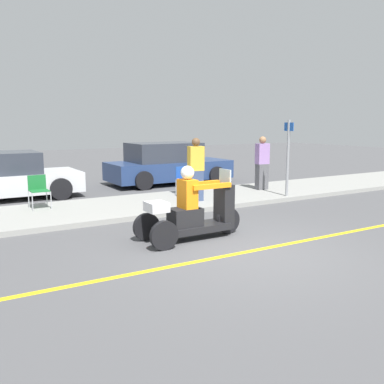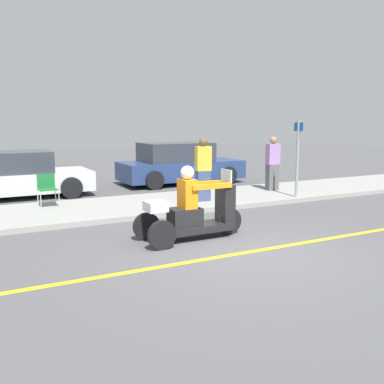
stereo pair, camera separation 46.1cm
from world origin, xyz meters
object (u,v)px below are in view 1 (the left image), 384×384
Objects in this scene: parked_car_lot_left at (2,177)px; street_sign at (288,155)px; folding_chair_curbside at (184,177)px; parked_car_lot_far at (168,164)px; spectator_far_back at (196,171)px; folding_chair_set_back at (38,188)px; spectator_by_tree at (262,164)px; motorcycle_trike at (193,213)px.

parked_car_lot_left is 8.37m from street_sign.
parked_car_lot_far is (0.97, 2.93, 0.09)m from folding_chair_curbside.
spectator_far_back is at bearing 165.41° from street_sign.
parked_car_lot_left is at bearing 101.57° from folding_chair_set_back.
parked_car_lot_left is at bearing 157.16° from spectator_by_tree.
street_sign reaches higher than motorcycle_trike.
street_sign is at bearing -37.11° from folding_chair_curbside.
street_sign reaches higher than spectator_far_back.
motorcycle_trike is 2.66× the size of folding_chair_set_back.
spectator_far_back is at bearing -104.10° from folding_chair_curbside.
parked_car_lot_far is at bearing 29.35° from folding_chair_set_back.
motorcycle_trike is 7.09m from parked_car_lot_left.
folding_chair_set_back is (-2.05, 4.08, 0.12)m from motorcycle_trike.
spectator_far_back is 0.78× the size of street_sign.
folding_chair_curbside is at bearing 75.90° from spectator_far_back.
folding_chair_curbside is 0.19× the size of parked_car_lot_left.
folding_chair_set_back is at bearing 179.58° from folding_chair_curbside.
parked_car_lot_far is at bearing 71.64° from folding_chair_curbside.
spectator_by_tree reaches higher than folding_chair_curbside.
parked_car_lot_left is 5.69m from parked_car_lot_far.
motorcycle_trike is at bearing -113.97° from parked_car_lot_far.
folding_chair_set_back is at bearing 164.32° from street_sign.
spectator_far_back is 5.75m from parked_car_lot_left.
parked_car_lot_left is at bearing 151.50° from folding_chair_curbside.
street_sign reaches higher than spectator_by_tree.
street_sign is at bearing -15.68° from folding_chair_set_back.
folding_chair_set_back is at bearing 175.46° from spectator_by_tree.
folding_chair_set_back is at bearing -78.43° from parked_car_lot_left.
spectator_by_tree is at bearing 83.22° from street_sign.
parked_car_lot_far is 5.00m from street_sign.
folding_chair_set_back is (-6.74, 0.54, -0.31)m from spectator_by_tree.
spectator_by_tree reaches higher than parked_car_lot_far.
motorcycle_trike reaches higher than folding_chair_set_back.
spectator_far_back is (-2.84, -0.61, 0.01)m from spectator_by_tree.
motorcycle_trike is 0.48× the size of parked_car_lot_far.
street_sign is (6.59, -1.85, 0.69)m from folding_chair_set_back.
motorcycle_trike is 7.65m from parked_car_lot_far.
folding_chair_curbside is at bearing -28.50° from parked_car_lot_left.
folding_chair_curbside is 4.18m from folding_chair_set_back.
spectator_far_back reaches higher than spectator_by_tree.
motorcycle_trike is 1.27× the size of spectator_far_back.
folding_chair_curbside is at bearing 142.89° from street_sign.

